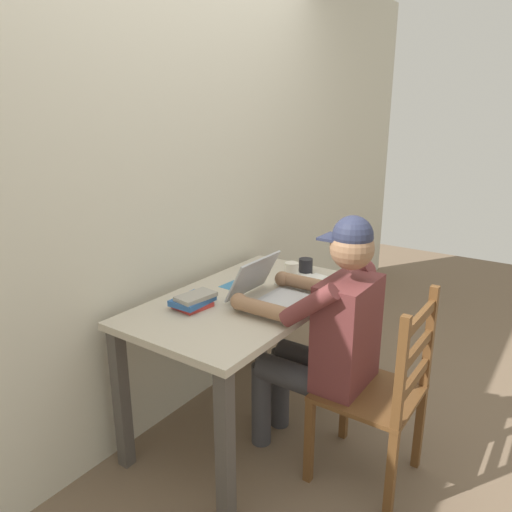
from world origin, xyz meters
The scene contains 13 objects.
ground_plane centered at (0.00, 0.00, 0.00)m, with size 8.00×8.00×0.00m, color brown.
back_wall centered at (0.00, 0.44, 1.30)m, with size 6.00×0.04×2.60m.
desk centered at (0.00, 0.00, 0.64)m, with size 1.26×0.71×0.75m.
seated_person centered at (0.02, -0.43, 0.67)m, with size 0.50×0.60×1.23m.
wooden_chair centered at (0.02, -0.71, 0.45)m, with size 0.42×0.42×0.92m.
laptop centered at (0.01, -0.13, 0.80)m, with size 0.33×0.34×0.21m.
computer_mouse centered at (0.28, -0.23, 0.77)m, with size 0.06×0.10×0.03m, color black.
coffee_mug_white centered at (0.36, -0.04, 0.80)m, with size 0.11×0.08×0.09m.
coffee_mug_dark centered at (0.49, -0.06, 0.79)m, with size 0.12×0.08×0.09m.
book_stack_main centered at (-0.26, 0.13, 0.79)m, with size 0.20×0.17×0.07m.
paper_pile_near_laptop centered at (0.40, -0.18, 0.75)m, with size 0.19×0.16×0.01m, color white.
paper_pile_back_corner centered at (0.34, -0.11, 0.76)m, with size 0.25×0.18×0.01m, color white.
landscape_photo_print centered at (0.09, 0.16, 0.75)m, with size 0.13×0.09×0.00m, color teal.
Camera 1 is at (-1.83, -1.33, 1.65)m, focal length 33.92 mm.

